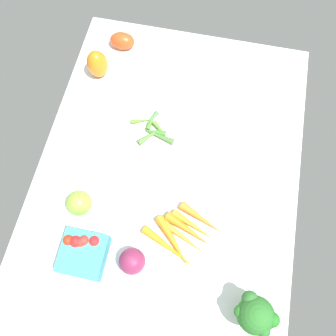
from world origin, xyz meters
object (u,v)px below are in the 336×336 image
at_px(carrot_bunch, 184,234).
at_px(bell_pepper_orange, 97,64).
at_px(heirloom_tomato_green, 79,203).
at_px(broccoli_head, 255,314).
at_px(berry_basket, 83,252).
at_px(roma_tomato, 122,41).
at_px(okra_pile, 154,130).
at_px(red_onion_near_basket, 132,261).

distance_m(carrot_bunch, bell_pepper_orange, 0.60).
xyz_separation_m(heirloom_tomato_green, bell_pepper_orange, (-0.45, -0.07, 0.02)).
height_order(broccoli_head, berry_basket, broccoli_head).
height_order(carrot_bunch, berry_basket, berry_basket).
bearing_deg(carrot_bunch, roma_tomato, -151.36).
bearing_deg(bell_pepper_orange, okra_pile, 52.24).
bearing_deg(red_onion_near_basket, broccoli_head, 78.71).
xyz_separation_m(carrot_bunch, bell_pepper_orange, (-0.47, -0.37, 0.04)).
relative_size(roma_tomato, okra_pile, 0.57).
height_order(roma_tomato, broccoli_head, broccoli_head).
distance_m(carrot_bunch, broccoli_head, 0.26).
distance_m(heirloom_tomato_green, okra_pile, 0.31).
xyz_separation_m(red_onion_near_basket, bell_pepper_orange, (-0.57, -0.25, 0.02)).
xyz_separation_m(okra_pile, berry_basket, (0.40, -0.10, 0.02)).
xyz_separation_m(roma_tomato, heirloom_tomato_green, (0.57, 0.03, 0.01)).
bearing_deg(bell_pepper_orange, berry_basket, 11.92).
distance_m(roma_tomato, red_onion_near_basket, 0.72).
xyz_separation_m(carrot_bunch, broccoli_head, (0.16, 0.20, 0.06)).
relative_size(bell_pepper_orange, berry_basket, 0.88).
distance_m(carrot_bunch, heirloom_tomato_green, 0.30).
bearing_deg(okra_pile, heirloom_tomato_green, -28.16).
relative_size(carrot_bunch, red_onion_near_basket, 3.17).
height_order(roma_tomato, berry_basket, berry_basket).
bearing_deg(red_onion_near_basket, bell_pepper_orange, -156.07).
bearing_deg(broccoli_head, bell_pepper_orange, -137.98).
bearing_deg(berry_basket, roma_tomato, -173.91).
relative_size(roma_tomato, broccoli_head, 0.70).
relative_size(heirloom_tomato_green, bell_pepper_orange, 0.70).
bearing_deg(heirloom_tomato_green, broccoli_head, 69.60).
bearing_deg(okra_pile, bell_pepper_orange, -127.76).
relative_size(heirloom_tomato_green, broccoli_head, 0.60).
distance_m(heirloom_tomato_green, broccoli_head, 0.53).
height_order(roma_tomato, red_onion_near_basket, red_onion_near_basket).
distance_m(red_onion_near_basket, berry_basket, 0.13).
xyz_separation_m(carrot_bunch, red_onion_near_basket, (0.10, -0.12, 0.02)).
relative_size(carrot_bunch, heirloom_tomato_green, 3.08).
bearing_deg(broccoli_head, carrot_bunch, -129.40).
bearing_deg(red_onion_near_basket, okra_pile, -175.46).
bearing_deg(roma_tomato, red_onion_near_basket, 106.24).
relative_size(broccoli_head, red_onion_near_basket, 1.73).
height_order(red_onion_near_basket, berry_basket, red_onion_near_basket).
relative_size(broccoli_head, bell_pepper_orange, 1.18).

